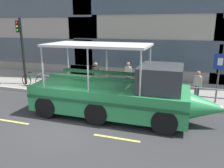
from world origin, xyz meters
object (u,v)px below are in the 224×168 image
at_px(pedestrian_near_bow, 198,83).
at_px(pedestrian_mid_right, 96,74).
at_px(traffic_light_pole, 22,45).
at_px(leaned_bicycle, 33,81).
at_px(duck_tour_boat, 120,94).
at_px(parking_sign, 219,70).
at_px(pedestrian_mid_left, 128,73).

distance_m(pedestrian_near_bow, pedestrian_mid_right, 5.77).
bearing_deg(pedestrian_mid_right, traffic_light_pole, -178.11).
xyz_separation_m(leaned_bicycle, duck_tour_boat, (6.55, -2.55, 0.51)).
xyz_separation_m(traffic_light_pole, duck_tour_boat, (7.44, -2.87, -1.72)).
distance_m(parking_sign, pedestrian_near_bow, 1.21).
relative_size(duck_tour_boat, pedestrian_near_bow, 5.52).
xyz_separation_m(pedestrian_near_bow, pedestrian_mid_left, (-3.94, 0.72, 0.09)).
height_order(pedestrian_near_bow, pedestrian_mid_right, pedestrian_mid_right).
distance_m(duck_tour_boat, pedestrian_near_bow, 4.51).
relative_size(duck_tour_boat, pedestrian_mid_right, 5.05).
relative_size(leaned_bicycle, pedestrian_near_bow, 1.11).
bearing_deg(pedestrian_mid_left, leaned_bicycle, -169.15).
distance_m(leaned_bicycle, pedestrian_near_bow, 9.96).
height_order(pedestrian_mid_left, pedestrian_mid_right, pedestrian_mid_left).
relative_size(parking_sign, pedestrian_mid_right, 1.46).
height_order(leaned_bicycle, duck_tour_boat, duck_tour_boat).
bearing_deg(duck_tour_boat, pedestrian_mid_right, 128.06).
relative_size(traffic_light_pole, duck_tour_boat, 0.50).
height_order(traffic_light_pole, pedestrian_mid_right, traffic_light_pole).
bearing_deg(parking_sign, duck_tour_boat, -146.63).
height_order(duck_tour_boat, pedestrian_mid_left, duck_tour_boat).
height_order(leaned_bicycle, pedestrian_mid_right, pedestrian_mid_right).
distance_m(parking_sign, pedestrian_mid_right, 6.73).
bearing_deg(traffic_light_pole, duck_tour_boat, -21.10).
bearing_deg(pedestrian_near_bow, pedestrian_mid_left, 169.61).
distance_m(parking_sign, duck_tour_boat, 5.23).
distance_m(leaned_bicycle, pedestrian_mid_right, 4.25).
height_order(duck_tour_boat, pedestrian_near_bow, duck_tour_boat).
relative_size(pedestrian_near_bow, pedestrian_mid_left, 0.91).
relative_size(parking_sign, leaned_bicycle, 1.44).
xyz_separation_m(traffic_light_pole, pedestrian_mid_left, (6.89, 0.83, -1.57)).
relative_size(leaned_bicycle, pedestrian_mid_right, 1.01).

